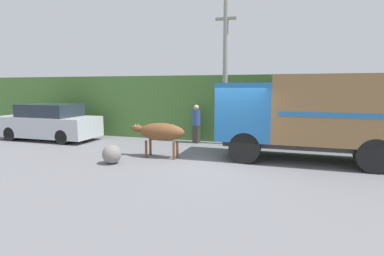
% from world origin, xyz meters
% --- Properties ---
extents(ground_plane, '(60.00, 60.00, 0.00)m').
position_xyz_m(ground_plane, '(0.00, 0.00, 0.00)').
color(ground_plane, slate).
extents(hillside_embankment, '(32.00, 6.20, 3.06)m').
position_xyz_m(hillside_embankment, '(0.00, 6.83, 1.53)').
color(hillside_embankment, '#4C7A38').
rests_on(hillside_embankment, ground_plane).
extents(cargo_truck, '(6.13, 2.31, 2.92)m').
position_xyz_m(cargo_truck, '(2.70, 1.16, 1.67)').
color(cargo_truck, '#2D2D2D').
rests_on(cargo_truck, ground_plane).
extents(brown_cow, '(2.08, 0.64, 1.25)m').
position_xyz_m(brown_cow, '(-2.41, 0.13, 0.92)').
color(brown_cow, brown).
rests_on(brown_cow, ground_plane).
extents(parked_suv, '(4.78, 1.90, 1.72)m').
position_xyz_m(parked_suv, '(-8.97, 1.85, 0.83)').
color(parked_suv, silver).
rests_on(parked_suv, ground_plane).
extents(pedestrian_on_hill, '(0.47, 0.47, 1.73)m').
position_xyz_m(pedestrian_on_hill, '(-1.99, 3.20, 0.95)').
color(pedestrian_on_hill, '#38332D').
rests_on(pedestrian_on_hill, ground_plane).
extents(utility_pole, '(0.90, 0.21, 6.13)m').
position_xyz_m(utility_pole, '(-0.73, 3.35, 3.19)').
color(utility_pole, gray).
rests_on(utility_pole, ground_plane).
extents(roadside_rock, '(0.63, 0.63, 0.63)m').
position_xyz_m(roadside_rock, '(-3.59, -1.20, 0.32)').
color(roadside_rock, gray).
rests_on(roadside_rock, ground_plane).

